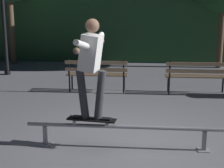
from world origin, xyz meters
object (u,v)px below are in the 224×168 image
object	(u,v)px
skateboarder	(91,61)
park_bench_leftmost	(97,72)
grind_rail	(123,130)
park_bench_left_center	(197,74)
skateboard	(92,120)

from	to	relation	value
skateboarder	park_bench_leftmost	size ratio (longest dim) A/B	0.97
grind_rail	park_bench_left_center	world-z (taller)	park_bench_left_center
park_bench_leftmost	park_bench_left_center	size ratio (longest dim) A/B	1.00
grind_rail	skateboarder	xyz separation A→B (m)	(-0.49, -0.00, 1.09)
skateboarder	park_bench_left_center	size ratio (longest dim) A/B	0.97
grind_rail	park_bench_leftmost	world-z (taller)	park_bench_leftmost
park_bench_leftmost	park_bench_left_center	bearing A→B (deg)	0.00
skateboard	park_bench_left_center	xyz separation A→B (m)	(2.17, 3.50, 0.09)
grind_rail	park_bench_leftmost	size ratio (longest dim) A/B	1.92
park_bench_leftmost	skateboarder	bearing A→B (deg)	-83.51
grind_rail	park_bench_leftmost	xyz separation A→B (m)	(-0.89, 3.50, 0.24)
park_bench_left_center	skateboard	bearing A→B (deg)	-121.78
skateboarder	park_bench_leftmost	xyz separation A→B (m)	(-0.40, 3.50, -0.85)
skateboard	skateboarder	size ratio (longest dim) A/B	0.51
park_bench_leftmost	park_bench_left_center	xyz separation A→B (m)	(2.56, 0.00, 0.00)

